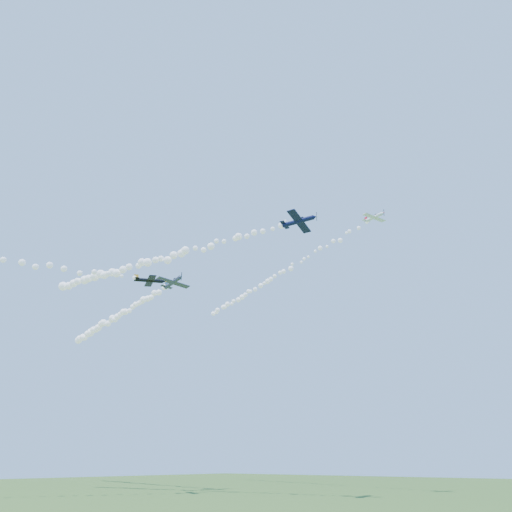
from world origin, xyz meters
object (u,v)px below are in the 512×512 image
Objects in this scene: plane_navy at (299,221)px; plane_grey at (173,282)px; plane_black at (150,280)px; plane_white at (374,217)px.

plane_navy is 37.71m from plane_grey.
plane_grey is at bearing 55.85° from plane_black.
plane_navy is at bearing -44.65° from plane_black.
plane_white is at bearing 36.06° from plane_grey.
plane_white is 51.87m from plane_black.
plane_grey is 12.66m from plane_black.
plane_white is 0.80× the size of plane_navy.
plane_navy reaches higher than plane_black.
plane_black is at bearing -122.98° from plane_white.
plane_grey is (-37.60, 1.30, -2.59)m from plane_navy.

